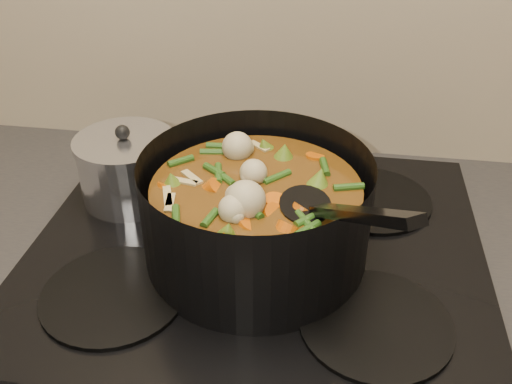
# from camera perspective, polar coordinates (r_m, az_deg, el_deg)

# --- Properties ---
(stovetop) EXTENTS (0.62, 0.54, 0.03)m
(stovetop) POSITION_cam_1_polar(r_m,az_deg,el_deg) (0.80, 0.10, -5.62)
(stovetop) COLOR black
(stovetop) RESTS_ON counter
(stockpot) EXTENTS (0.38, 0.38, 0.22)m
(stockpot) POSITION_cam_1_polar(r_m,az_deg,el_deg) (0.74, 0.04, -2.23)
(stockpot) COLOR black
(stockpot) RESTS_ON stovetop
(saucepan) EXTENTS (0.15, 0.15, 0.12)m
(saucepan) POSITION_cam_1_polar(r_m,az_deg,el_deg) (0.89, -12.72, 2.36)
(saucepan) COLOR silver
(saucepan) RESTS_ON stovetop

